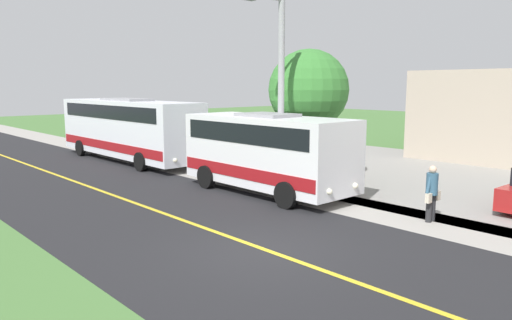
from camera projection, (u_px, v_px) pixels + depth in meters
The scene contains 9 objects.
ground_plane at pixel (263, 249), 11.96m from camera, with size 120.00×120.00×0.00m, color #477238.
road_surface at pixel (263, 249), 11.96m from camera, with size 8.00×100.00×0.01m, color black.
sidewalk at pixel (382, 212), 15.44m from camera, with size 2.40×100.00×0.01m, color #9E9991.
road_centre_line at pixel (263, 249), 11.96m from camera, with size 0.16×100.00×0.00m, color gold.
shuttle_bus_front at pixel (267, 149), 18.08m from camera, with size 2.71×7.12×2.98m.
transit_bus_rear at pixel (128, 127), 25.85m from camera, with size 2.67×11.15×3.31m.
pedestrian_with_bags at pixel (432, 192), 14.27m from camera, with size 0.72×0.34×1.68m.
street_light_pole at pixel (279, 85), 17.77m from camera, with size 1.97×0.24×7.19m.
tree_curbside at pixel (309, 90), 20.05m from camera, with size 3.33×3.33×5.48m.
Camera 1 is at (7.90, 8.34, 4.00)m, focal length 34.10 mm.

